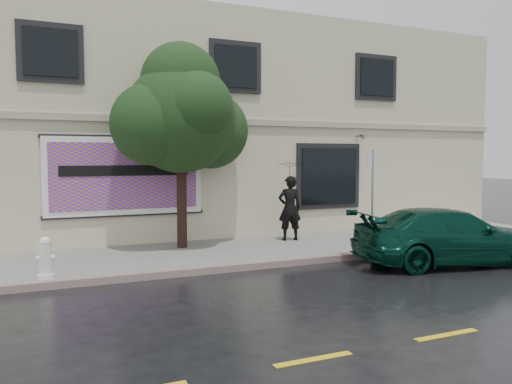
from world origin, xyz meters
name	(u,v)px	position (x,y,z in m)	size (l,w,h in m)	color
ground	(321,280)	(0.00, 0.00, 0.00)	(90.00, 90.00, 0.00)	black
sidewalk	(259,250)	(0.00, 3.25, 0.07)	(20.00, 3.50, 0.15)	gray
curb	(288,263)	(0.00, 1.50, 0.07)	(20.00, 0.18, 0.16)	slate
road_marking	(447,335)	(0.00, -3.50, 0.01)	(19.00, 0.12, 0.01)	gold
building	(196,132)	(0.00, 9.00, 3.50)	(20.00, 8.12, 7.00)	#B5AD92
billboard	(126,176)	(-3.20, 4.92, 2.05)	(4.30, 0.16, 2.20)	white
car	(449,236)	(3.60, 0.14, 0.67)	(2.04, 4.62, 1.35)	#083227
pedestrian	(290,208)	(1.28, 3.94, 1.09)	(0.68, 0.45, 1.87)	black
umbrella	(290,165)	(1.28, 3.94, 2.34)	(0.86, 0.86, 0.64)	black
street_tree	(181,118)	(-1.88, 4.07, 3.58)	(2.92, 2.92, 4.91)	#321C16
fire_hydrant	(45,258)	(-5.27, 1.80, 0.56)	(0.34, 0.32, 0.84)	white
sign_pole	(372,189)	(2.75, 2.02, 1.71)	(0.32, 0.06, 2.59)	gray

